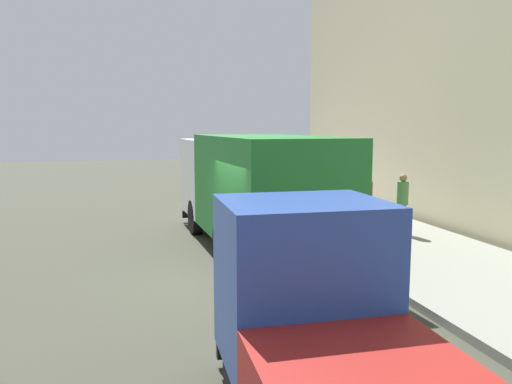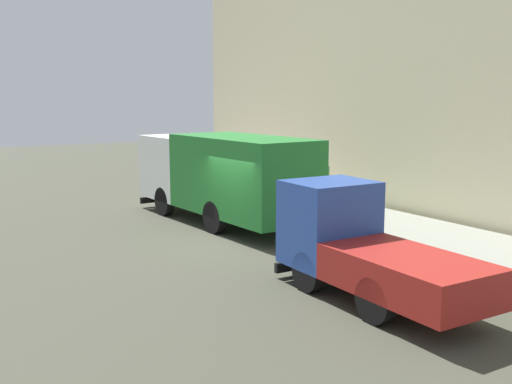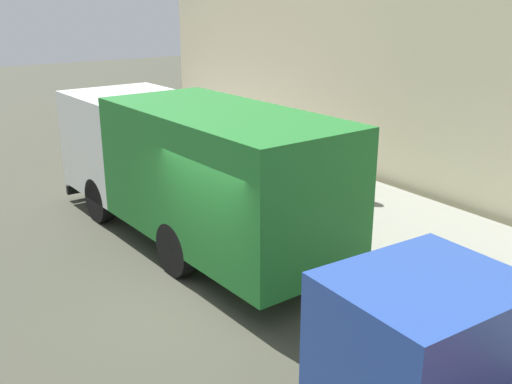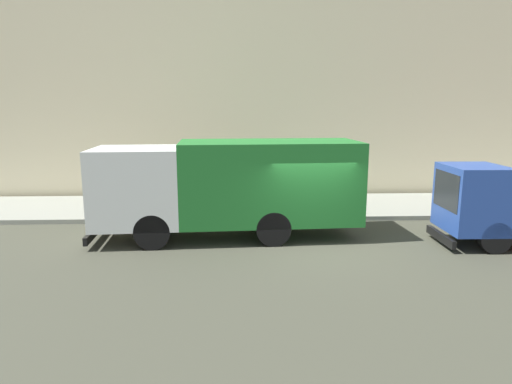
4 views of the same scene
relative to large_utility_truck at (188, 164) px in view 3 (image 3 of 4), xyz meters
The scene contains 8 objects.
ground 3.29m from the large_utility_truck, 115.83° to the right, with size 80.00×80.00×0.00m, color #3F4033.
sidewalk 4.96m from the large_utility_truck, 32.62° to the right, with size 4.33×30.00×0.16m, color gray.
large_utility_truck is the anchor object (origin of this frame).
pedestrian_walking 5.60m from the large_utility_truck, 41.41° to the left, with size 0.51×0.51×1.65m.
pedestrian_standing 4.23m from the large_utility_truck, 16.75° to the left, with size 0.49×0.49×1.65m.
pedestrian_third 4.57m from the large_utility_truck, ahead, with size 0.40×0.40×1.75m.
traffic_cone_orange 4.02m from the large_utility_truck, 55.84° to the left, with size 0.52×0.52×0.74m, color orange.
street_sign_post 2.35m from the large_utility_truck, 18.09° to the left, with size 0.44×0.08×2.55m.
Camera 3 is at (-4.31, -8.11, 5.08)m, focal length 41.34 mm.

